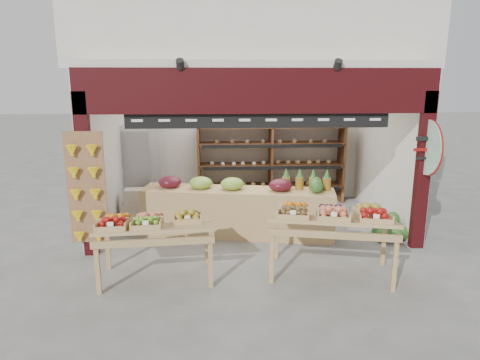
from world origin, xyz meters
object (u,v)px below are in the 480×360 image
mid_counter (237,210)px  display_table_right (332,217)px  refrigerator (139,166)px  watermelon_pile (390,229)px  cardboard_stack (145,208)px  display_table_left (148,225)px  back_shelving (271,151)px

mid_counter → display_table_right: (1.30, -1.71, 0.41)m
mid_counter → refrigerator: bearing=137.3°
display_table_right → mid_counter: bearing=127.2°
mid_counter → display_table_right: 2.19m
display_table_right → watermelon_pile: display_table_right is taller
mid_counter → cardboard_stack: bearing=151.1°
display_table_left → watermelon_pile: size_ratio=2.42×
back_shelving → display_table_left: (-2.26, -3.90, -0.42)m
refrigerator → mid_counter: 2.89m
refrigerator → display_table_left: 3.70m
refrigerator → watermelon_pile: refrigerator is taller
cardboard_stack → display_table_left: (0.48, -2.71, 0.56)m
refrigerator → cardboard_stack: (0.25, -0.91, -0.70)m
refrigerator → cardboard_stack: 1.18m
cardboard_stack → back_shelving: bearing=23.4°
watermelon_pile → display_table_right: bearing=-137.1°
back_shelving → display_table_right: 3.95m
mid_counter → display_table_right: display_table_right is taller
watermelon_pile → refrigerator: bearing=154.9°
refrigerator → cardboard_stack: refrigerator is taller
mid_counter → display_table_left: bearing=-128.7°
cardboard_stack → display_table_right: 4.21m
back_shelving → mid_counter: back_shelving is taller
mid_counter → display_table_right: bearing=-52.8°
display_table_left → back_shelving: bearing=59.9°
cardboard_stack → mid_counter: mid_counter is taller
cardboard_stack → watermelon_pile: (4.61, -1.37, -0.07)m
back_shelving → display_table_right: bearing=-84.2°
cardboard_stack → refrigerator: bearing=105.3°
refrigerator → mid_counter: size_ratio=0.53×
watermelon_pile → back_shelving: bearing=126.2°
display_table_right → watermelon_pile: size_ratio=2.80×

